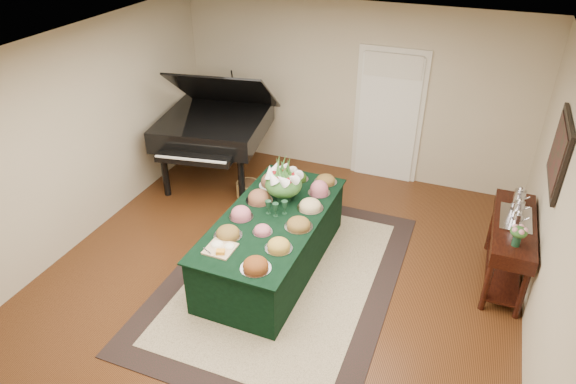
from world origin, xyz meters
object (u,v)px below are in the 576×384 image
at_px(mahogany_sideboard, 512,236).
at_px(floral_centerpiece, 284,180).
at_px(buffet_table, 273,241).
at_px(grand_piano, 214,125).

bearing_deg(mahogany_sideboard, floral_centerpiece, -172.43).
height_order(buffet_table, mahogany_sideboard, mahogany_sideboard).
distance_m(floral_centerpiece, grand_piano, 2.12).
height_order(floral_centerpiece, mahogany_sideboard, floral_centerpiece).
xyz_separation_m(buffet_table, floral_centerpiece, (-0.02, 0.40, 0.64)).
relative_size(buffet_table, floral_centerpiece, 5.00).
xyz_separation_m(buffet_table, grand_piano, (-1.68, 1.71, 0.57)).
bearing_deg(grand_piano, mahogany_sideboard, -12.44).
xyz_separation_m(buffet_table, mahogany_sideboard, (2.65, 0.75, 0.28)).
bearing_deg(floral_centerpiece, mahogany_sideboard, 7.57).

